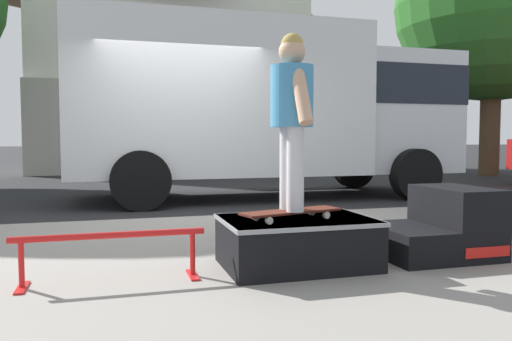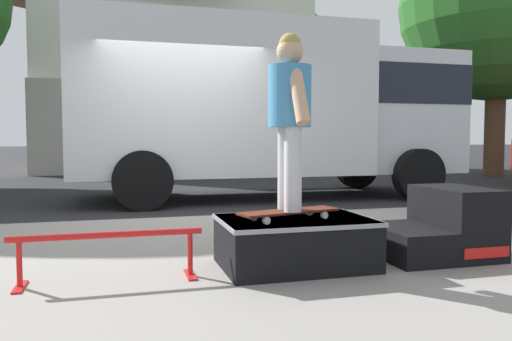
# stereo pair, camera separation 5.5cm
# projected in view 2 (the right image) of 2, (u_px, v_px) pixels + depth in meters

# --- Properties ---
(ground_plane) EXTENTS (140.00, 140.00, 0.00)m
(ground_plane) POSITION_uv_depth(u_px,v_px,m) (195.00, 219.00, 6.71)
(ground_plane) COLOR black
(sidewalk_slab) EXTENTS (50.00, 5.00, 0.12)m
(sidewalk_slab) POSITION_uv_depth(u_px,v_px,m) (254.00, 272.00, 3.82)
(sidewalk_slab) COLOR gray
(sidewalk_slab) RESTS_ON ground
(skate_box) EXTENTS (1.11, 0.78, 0.36)m
(skate_box) POSITION_uv_depth(u_px,v_px,m) (295.00, 241.00, 3.74)
(skate_box) COLOR black
(skate_box) RESTS_ON sidewalk_slab
(kicker_ramp) EXTENTS (0.90, 0.73, 0.56)m
(kicker_ramp) POSITION_uv_depth(u_px,v_px,m) (441.00, 228.00, 4.07)
(kicker_ramp) COLOR black
(kicker_ramp) RESTS_ON sidewalk_slab
(grind_rail) EXTENTS (1.25, 0.28, 0.34)m
(grind_rail) POSITION_uv_depth(u_px,v_px,m) (108.00, 245.00, 3.35)
(grind_rail) COLOR red
(grind_rail) RESTS_ON sidewalk_slab
(skateboard) EXTENTS (0.81, 0.39, 0.07)m
(skateboard) POSITION_uv_depth(u_px,v_px,m) (289.00, 212.00, 3.66)
(skateboard) COLOR #4C1E14
(skateboard) RESTS_ON skate_box
(skater_kid) EXTENTS (0.31, 0.65, 1.27)m
(skater_kid) POSITION_uv_depth(u_px,v_px,m) (290.00, 107.00, 3.61)
(skater_kid) COLOR silver
(skater_kid) RESTS_ON skateboard
(box_truck) EXTENTS (6.91, 2.63, 3.05)m
(box_truck) POSITION_uv_depth(u_px,v_px,m) (271.00, 104.00, 9.18)
(box_truck) COLOR silver
(box_truck) RESTS_ON ground
(street_tree_main) EXTENTS (6.06, 5.51, 7.66)m
(street_tree_main) POSITION_uv_depth(u_px,v_px,m) (508.00, 11.00, 14.45)
(street_tree_main) COLOR brown
(street_tree_main) RESTS_ON ground
(house_behind) EXTENTS (9.54, 8.22, 8.40)m
(house_behind) POSITION_uv_depth(u_px,v_px,m) (170.00, 56.00, 19.35)
(house_behind) COLOR silver
(house_behind) RESTS_ON ground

